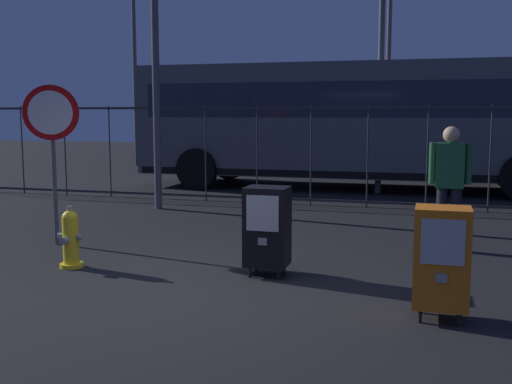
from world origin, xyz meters
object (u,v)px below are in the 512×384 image
(newspaper_box_secondary, at_px, (442,257))
(pedestrian, at_px, (450,181))
(street_light_far_right, at_px, (134,42))
(stop_sign, at_px, (52,131))
(newspaper_box_primary, at_px, (267,226))
(street_light_near_right, at_px, (390,9))
(bus_far, at_px, (507,118))
(fire_hydrant, at_px, (71,239))
(bus_near, at_px, (356,119))
(street_light_near_left, at_px, (155,10))

(newspaper_box_secondary, height_order, pedestrian, pedestrian)
(newspaper_box_secondary, bearing_deg, street_light_far_right, 125.63)
(stop_sign, xyz_separation_m, street_light_far_right, (-4.95, 12.30, 2.69))
(newspaper_box_primary, height_order, street_light_near_right, street_light_near_right)
(newspaper_box_primary, bearing_deg, stop_sign, 166.63)
(newspaper_box_primary, distance_m, pedestrian, 2.81)
(pedestrian, distance_m, bus_far, 11.20)
(bus_far, bearing_deg, stop_sign, -116.46)
(fire_hydrant, relative_size, stop_sign, 0.33)
(stop_sign, relative_size, bus_near, 0.21)
(pedestrian, bearing_deg, bus_far, 80.27)
(fire_hydrant, bearing_deg, street_light_near_right, 77.72)
(bus_near, xyz_separation_m, street_light_far_right, (-8.22, 4.57, 2.58))
(newspaper_box_secondary, relative_size, street_light_near_left, 0.16)
(pedestrian, relative_size, bus_near, 0.16)
(bus_near, height_order, street_light_near_right, street_light_near_right)
(pedestrian, height_order, street_light_far_right, street_light_far_right)
(stop_sign, height_order, street_light_near_left, street_light_near_left)
(street_light_far_right, bearing_deg, newspaper_box_secondary, -54.37)
(newspaper_box_primary, distance_m, street_light_near_right, 13.30)
(newspaper_box_primary, height_order, street_light_far_right, street_light_far_right)
(fire_hydrant, relative_size, bus_near, 0.07)
(newspaper_box_primary, bearing_deg, street_light_far_right, 122.20)
(bus_near, bearing_deg, bus_far, 48.47)
(newspaper_box_secondary, height_order, street_light_near_left, street_light_near_left)
(stop_sign, xyz_separation_m, street_light_near_left, (-0.02, 3.43, 2.15))
(bus_far, xyz_separation_m, street_light_far_right, (-12.13, 0.14, 2.58))
(stop_sign, bearing_deg, street_light_far_right, 111.94)
(stop_sign, distance_m, street_light_near_right, 12.80)
(bus_near, relative_size, bus_far, 0.99)
(fire_hydrant, height_order, stop_sign, stop_sign)
(newspaper_box_primary, bearing_deg, street_light_near_right, 88.00)
(fire_hydrant, distance_m, street_light_near_left, 5.72)
(newspaper_box_primary, height_order, stop_sign, stop_sign)
(fire_hydrant, xyz_separation_m, street_light_far_right, (-5.88, 13.37, 3.94))
(pedestrian, bearing_deg, street_light_near_left, 156.73)
(stop_sign, relative_size, street_light_far_right, 0.30)
(pedestrian, relative_size, bus_far, 0.16)
(fire_hydrant, xyz_separation_m, newspaper_box_primary, (2.36, 0.29, 0.22))
(newspaper_box_primary, xyz_separation_m, bus_far, (3.90, 12.94, 1.14))
(bus_far, distance_m, street_light_near_right, 4.73)
(bus_far, bearing_deg, pedestrian, -95.63)
(stop_sign, bearing_deg, newspaper_box_secondary, -19.39)
(fire_hydrant, bearing_deg, bus_far, 64.69)
(street_light_near_right, bearing_deg, fire_hydrant, -102.28)
(pedestrian, bearing_deg, fire_hydrant, -153.13)
(fire_hydrant, distance_m, street_light_near_right, 13.93)
(bus_far, bearing_deg, newspaper_box_primary, -102.67)
(newspaper_box_secondary, height_order, bus_far, bus_far)
(newspaper_box_secondary, height_order, street_light_near_right, street_light_near_right)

